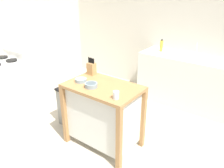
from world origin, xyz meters
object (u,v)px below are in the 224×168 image
(kitchen_island, at_px, (103,113))
(trash_bin, at_px, (71,106))
(stove, at_px, (4,87))
(bowl_stoneware_deep, at_px, (91,85))
(bowl_ceramic_wide, at_px, (81,80))
(sink_faucet, at_px, (196,49))
(drinking_cup, at_px, (116,95))
(knife_block, at_px, (91,68))
(bottle_hand_soap, at_px, (161,46))

(kitchen_island, xyz_separation_m, trash_bin, (-0.73, 0.08, -0.19))
(stove, bearing_deg, trash_bin, 17.56)
(bowl_stoneware_deep, distance_m, bowl_ceramic_wide, 0.23)
(bowl_stoneware_deep, xyz_separation_m, sink_faucet, (0.62, 2.08, 0.09))
(bowl_ceramic_wide, distance_m, drinking_cup, 0.67)
(bowl_ceramic_wide, bearing_deg, drinking_cup, -10.16)
(bowl_stoneware_deep, height_order, bowl_ceramic_wide, bowl_stoneware_deep)
(bowl_stoneware_deep, height_order, trash_bin, bowl_stoneware_deep)
(knife_block, distance_m, bowl_stoneware_deep, 0.44)
(bowl_ceramic_wide, bearing_deg, kitchen_island, 12.86)
(knife_block, bearing_deg, bowl_stoneware_deep, -49.60)
(kitchen_island, bearing_deg, bowl_ceramic_wide, -167.14)
(drinking_cup, bearing_deg, trash_bin, 165.82)
(kitchen_island, distance_m, trash_bin, 0.76)
(knife_block, distance_m, drinking_cup, 0.82)
(bowl_ceramic_wide, height_order, bottle_hand_soap, bottle_hand_soap)
(bowl_ceramic_wide, distance_m, sink_faucet, 2.20)
(knife_block, xyz_separation_m, bowl_stoneware_deep, (0.28, -0.33, -0.06))
(sink_faucet, height_order, bottle_hand_soap, bottle_hand_soap)
(bowl_ceramic_wide, relative_size, bottle_hand_soap, 0.68)
(bowl_stoneware_deep, height_order, drinking_cup, drinking_cup)
(knife_block, distance_m, stove, 1.73)
(kitchen_island, bearing_deg, knife_block, 150.40)
(trash_bin, relative_size, sink_faucet, 2.86)
(drinking_cup, distance_m, sink_faucet, 2.15)
(kitchen_island, bearing_deg, bottle_hand_soap, 92.23)
(bottle_hand_soap, bearing_deg, knife_block, -100.30)
(drinking_cup, relative_size, bottle_hand_soap, 0.41)
(drinking_cup, xyz_separation_m, bottle_hand_soap, (-0.42, 2.03, 0.07))
(knife_block, bearing_deg, bottle_hand_soap, 79.70)
(drinking_cup, distance_m, bottle_hand_soap, 2.07)
(trash_bin, bearing_deg, stove, -162.44)
(bowl_ceramic_wide, xyz_separation_m, bottle_hand_soap, (0.24, 1.91, 0.10))
(bowl_ceramic_wide, distance_m, stove, 1.70)
(kitchen_island, bearing_deg, stove, -171.23)
(bowl_stoneware_deep, xyz_separation_m, stove, (-1.84, -0.18, -0.47))
(bottle_hand_soap, relative_size, stove, 0.22)
(bowl_stoneware_deep, relative_size, stove, 0.15)
(sink_faucet, bearing_deg, bottle_hand_soap, -169.50)
(bowl_stoneware_deep, xyz_separation_m, bowl_ceramic_wide, (-0.22, 0.05, -0.01))
(kitchen_island, xyz_separation_m, sink_faucet, (0.54, 1.95, 0.52))
(bowl_ceramic_wide, relative_size, sink_faucet, 0.70)
(bowl_stoneware_deep, bearing_deg, bottle_hand_soap, 89.56)
(drinking_cup, height_order, bottle_hand_soap, bottle_hand_soap)
(kitchen_island, relative_size, knife_block, 3.93)
(bowl_stoneware_deep, height_order, bottle_hand_soap, bottle_hand_soap)
(bowl_stoneware_deep, bearing_deg, knife_block, 130.40)
(sink_faucet, bearing_deg, knife_block, -117.40)
(drinking_cup, relative_size, trash_bin, 0.15)
(bowl_stoneware_deep, bearing_deg, stove, -174.53)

